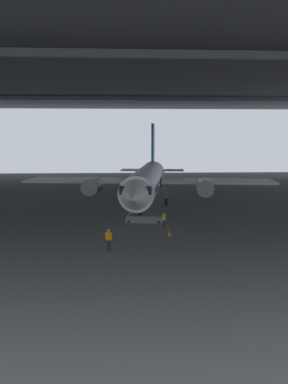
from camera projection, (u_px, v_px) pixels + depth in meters
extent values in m
plane|color=slate|center=(145.00, 211.00, 49.29)|extent=(110.00, 110.00, 0.00)
cube|color=#38383D|center=(139.00, 81.00, 60.87)|extent=(121.00, 99.00, 1.20)
cube|color=#4C4F54|center=(153.00, 54.00, 36.48)|extent=(115.50, 0.50, 0.70)
cube|color=#4C4F54|center=(135.00, 99.00, 77.34)|extent=(115.50, 0.50, 0.70)
cylinder|color=white|center=(147.00, 181.00, 50.68)|extent=(6.81, 25.08, 3.33)
cone|color=white|center=(134.00, 197.00, 36.91)|extent=(3.80, 4.42, 3.27)
cube|color=black|center=(136.00, 189.00, 38.94)|extent=(3.14, 2.71, 0.73)
cone|color=white|center=(154.00, 170.00, 64.41)|extent=(3.56, 5.68, 2.83)
cube|color=#1972B2|center=(153.00, 143.00, 61.82)|extent=(0.75, 3.64, 5.46)
cube|color=white|center=(169.00, 170.00, 61.21)|extent=(4.59, 3.30, 0.16)
cube|color=white|center=(136.00, 170.00, 61.60)|extent=(4.59, 3.30, 0.16)
cube|color=white|center=(217.00, 181.00, 53.98)|extent=(14.66, 7.97, 0.24)
cylinder|color=#9EA3A8|center=(205.00, 187.00, 52.40)|extent=(2.66, 4.58, 2.07)
cube|color=white|center=(83.00, 180.00, 55.42)|extent=(14.66, 7.97, 0.24)
cylinder|color=#9EA3A8|center=(92.00, 186.00, 53.56)|extent=(2.66, 4.58, 2.07)
cube|color=#1972B2|center=(147.00, 179.00, 50.65)|extent=(6.62, 23.29, 0.16)
cylinder|color=#9EA3A8|center=(140.00, 209.00, 42.69)|extent=(0.20, 0.20, 1.15)
cylinder|color=black|center=(140.00, 217.00, 42.79)|extent=(0.42, 0.93, 0.90)
cylinder|color=#9EA3A8|center=(166.00, 195.00, 53.14)|extent=(0.20, 0.20, 1.15)
cylinder|color=black|center=(166.00, 202.00, 53.24)|extent=(0.42, 0.93, 0.90)
cylinder|color=#9EA3A8|center=(130.00, 195.00, 53.52)|extent=(0.20, 0.20, 1.15)
cylinder|color=black|center=(130.00, 201.00, 53.62)|extent=(0.42, 0.93, 0.90)
cube|color=slate|center=(144.00, 219.00, 42.61)|extent=(3.76, 1.99, 0.70)
cube|color=slate|center=(144.00, 201.00, 42.40)|extent=(3.49, 1.76, 2.83)
cube|color=slate|center=(161.00, 188.00, 42.09)|extent=(1.27, 1.44, 0.12)
cylinder|color=black|center=(161.00, 182.00, 42.63)|extent=(0.06, 0.06, 1.00)
cylinder|color=black|center=(161.00, 184.00, 41.44)|extent=(0.06, 0.06, 1.00)
cylinder|color=black|center=(159.00, 219.00, 43.21)|extent=(0.31, 0.16, 0.30)
cylinder|color=black|center=(159.00, 222.00, 41.82)|extent=(0.31, 0.16, 0.30)
cylinder|color=black|center=(130.00, 219.00, 43.45)|extent=(0.31, 0.16, 0.30)
cylinder|color=black|center=(129.00, 222.00, 42.07)|extent=(0.31, 0.16, 0.30)
cylinder|color=#232838|center=(110.00, 246.00, 31.49)|extent=(0.14, 0.14, 0.84)
cylinder|color=#232838|center=(108.00, 246.00, 31.56)|extent=(0.14, 0.14, 0.84)
cube|color=orange|center=(109.00, 236.00, 31.43)|extent=(0.42, 0.36, 0.60)
cylinder|color=orange|center=(111.00, 236.00, 31.33)|extent=(0.09, 0.09, 0.57)
cylinder|color=orange|center=(106.00, 235.00, 31.52)|extent=(0.09, 0.09, 0.57)
sphere|color=tan|center=(109.00, 230.00, 31.38)|extent=(0.23, 0.23, 0.23)
cylinder|color=#232838|center=(164.00, 224.00, 39.65)|extent=(0.14, 0.14, 0.78)
cylinder|color=#232838|center=(164.00, 224.00, 39.48)|extent=(0.14, 0.14, 0.78)
cube|color=yellow|center=(164.00, 217.00, 39.49)|extent=(0.34, 0.42, 0.56)
cylinder|color=yellow|center=(165.00, 216.00, 39.70)|extent=(0.09, 0.09, 0.53)
cylinder|color=yellow|center=(163.00, 217.00, 39.27)|extent=(0.09, 0.09, 0.53)
sphere|color=brown|center=(164.00, 213.00, 39.44)|extent=(0.21, 0.21, 0.21)
cube|color=black|center=(169.00, 236.00, 36.28)|extent=(0.36, 0.36, 0.04)
cone|color=orange|center=(169.00, 233.00, 36.24)|extent=(0.30, 0.30, 0.56)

